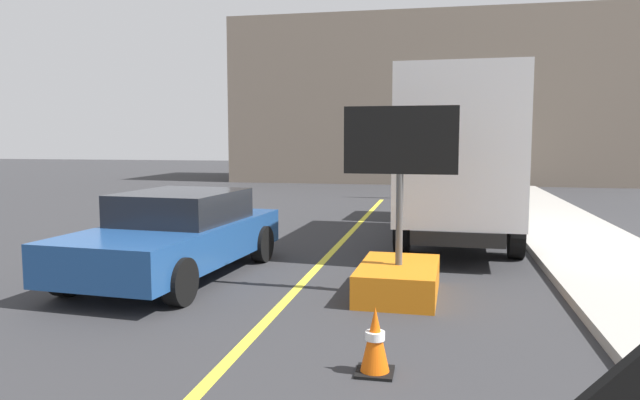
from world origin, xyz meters
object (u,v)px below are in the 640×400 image
at_px(box_truck, 460,155).
at_px(traffic_cone_mid_lane, 375,341).
at_px(arrow_board_trailer, 399,263).
at_px(highway_guide_sign, 499,105).
at_px(pickup_car, 177,234).

xyz_separation_m(box_truck, traffic_cone_mid_lane, (-1.02, -8.15, -1.57)).
relative_size(arrow_board_trailer, box_truck, 0.33).
bearing_deg(highway_guide_sign, arrow_board_trailer, -100.66).
relative_size(arrow_board_trailer, highway_guide_sign, 0.54).
bearing_deg(pickup_car, traffic_cone_mid_lane, -43.36).
distance_m(pickup_car, highway_guide_sign, 14.83).
xyz_separation_m(box_truck, highway_guide_sign, (1.58, 8.44, 1.53)).
relative_size(box_truck, highway_guide_sign, 1.61).
height_order(arrow_board_trailer, highway_guide_sign, highway_guide_sign).
distance_m(arrow_board_trailer, pickup_car, 3.67).
distance_m(box_truck, traffic_cone_mid_lane, 8.37).
xyz_separation_m(arrow_board_trailer, highway_guide_sign, (2.58, 13.69, 2.94)).
xyz_separation_m(arrow_board_trailer, traffic_cone_mid_lane, (-0.03, -2.91, -0.16)).
bearing_deg(traffic_cone_mid_lane, pickup_car, 136.64).
distance_m(arrow_board_trailer, box_truck, 5.53).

